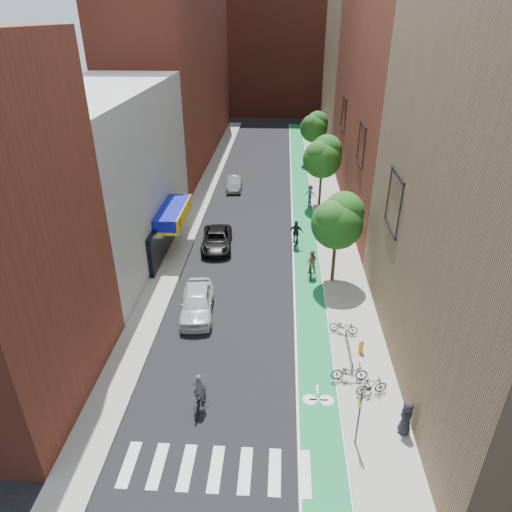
% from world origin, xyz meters
% --- Properties ---
extents(ground, '(160.00, 160.00, 0.00)m').
position_xyz_m(ground, '(0.00, 0.00, 0.00)').
color(ground, black).
rests_on(ground, ground).
extents(bike_lane, '(2.00, 68.00, 0.01)m').
position_xyz_m(bike_lane, '(4.00, 26.00, 0.01)').
color(bike_lane, '#136E42').
rests_on(bike_lane, ground).
extents(sidewalk_left, '(2.00, 68.00, 0.15)m').
position_xyz_m(sidewalk_left, '(-6.00, 26.00, 0.07)').
color(sidewalk_left, gray).
rests_on(sidewalk_left, ground).
extents(sidewalk_right, '(3.00, 68.00, 0.15)m').
position_xyz_m(sidewalk_right, '(6.50, 26.00, 0.07)').
color(sidewalk_right, gray).
rests_on(sidewalk_right, ground).
extents(building_left_white, '(8.00, 20.00, 12.00)m').
position_xyz_m(building_left_white, '(-11.00, 14.00, 6.00)').
color(building_left_white, silver).
rests_on(building_left_white, ground).
extents(building_left_far_red, '(8.00, 36.00, 22.00)m').
position_xyz_m(building_left_far_red, '(-11.00, 42.00, 11.00)').
color(building_left_far_red, maroon).
rests_on(building_left_far_red, ground).
extents(building_right_near_tan, '(8.00, 20.00, 18.00)m').
position_xyz_m(building_right_near_tan, '(12.00, 2.00, 9.00)').
color(building_right_near_tan, '#8C6B4C').
rests_on(building_right_near_tan, ground).
extents(building_right_mid_red, '(8.00, 28.00, 22.00)m').
position_xyz_m(building_right_mid_red, '(12.00, 26.00, 11.00)').
color(building_right_mid_red, maroon).
rests_on(building_right_mid_red, ground).
extents(building_right_far_tan, '(8.00, 20.00, 18.00)m').
position_xyz_m(building_right_far_tan, '(12.00, 50.00, 9.00)').
color(building_right_far_tan, '#8C6B4C').
rests_on(building_right_far_tan, ground).
extents(building_far_closure, '(30.00, 14.00, 20.00)m').
position_xyz_m(building_far_closure, '(0.00, 72.00, 10.00)').
color(building_far_closure, maroon).
rests_on(building_far_closure, ground).
extents(tree_near, '(3.40, 3.36, 6.42)m').
position_xyz_m(tree_near, '(5.65, 10.02, 4.66)').
color(tree_near, '#332619').
rests_on(tree_near, ground).
extents(tree_mid, '(3.55, 3.53, 6.74)m').
position_xyz_m(tree_mid, '(5.65, 24.02, 4.89)').
color(tree_mid, '#332619').
rests_on(tree_mid, ground).
extents(tree_far, '(3.30, 3.25, 6.21)m').
position_xyz_m(tree_far, '(5.65, 38.02, 4.50)').
color(tree_far, '#332619').
rests_on(tree_far, ground).
extents(sign_pole, '(0.13, 0.71, 3.00)m').
position_xyz_m(sign_pole, '(5.38, -3.50, 1.84)').
color(sign_pole, '#194C26').
rests_on(sign_pole, sidewalk_right).
extents(parked_car_white, '(2.42, 4.97, 1.63)m').
position_xyz_m(parked_car_white, '(-3.00, 5.76, 0.82)').
color(parked_car_white, silver).
rests_on(parked_car_white, ground).
extents(parked_car_black, '(2.67, 5.11, 1.37)m').
position_xyz_m(parked_car_black, '(-3.00, 14.71, 0.69)').
color(parked_car_black, black).
rests_on(parked_car_black, ground).
extents(parked_car_silver, '(1.69, 4.22, 1.36)m').
position_xyz_m(parked_car_silver, '(-3.00, 28.23, 0.68)').
color(parked_car_silver, gray).
rests_on(parked_car_silver, ground).
extents(cyclist_lead, '(0.81, 1.90, 2.01)m').
position_xyz_m(cyclist_lead, '(-1.57, -1.84, 0.66)').
color(cyclist_lead, black).
rests_on(cyclist_lead, ground).
extents(cyclist_lane_near, '(0.88, 1.71, 2.05)m').
position_xyz_m(cyclist_lane_near, '(4.17, 10.61, 0.87)').
color(cyclist_lane_near, black).
rests_on(cyclist_lane_near, ground).
extents(cyclist_lane_mid, '(1.17, 1.78, 2.25)m').
position_xyz_m(cyclist_lane_mid, '(3.20, 15.07, 0.89)').
color(cyclist_lane_mid, black).
rests_on(cyclist_lane_mid, ground).
extents(cyclist_lane_far, '(1.15, 1.73, 1.96)m').
position_xyz_m(cyclist_lane_far, '(4.70, 24.17, 0.87)').
color(cyclist_lane_far, black).
rests_on(cyclist_lane_far, ground).
extents(parked_bike_near, '(1.86, 0.71, 0.96)m').
position_xyz_m(parked_bike_near, '(5.58, 0.34, 0.63)').
color(parked_bike_near, black).
rests_on(parked_bike_near, sidewalk_right).
extents(parked_bike_mid, '(1.64, 0.84, 0.95)m').
position_xyz_m(parked_bike_mid, '(6.53, -0.57, 0.62)').
color(parked_bike_mid, black).
rests_on(parked_bike_mid, sidewalk_right).
extents(parked_bike_far, '(1.71, 0.91, 0.85)m').
position_xyz_m(parked_bike_far, '(5.72, 4.15, 0.58)').
color(parked_bike_far, black).
rests_on(parked_bike_far, sidewalk_right).
extents(pedestrian, '(0.80, 0.97, 1.71)m').
position_xyz_m(pedestrian, '(7.60, -2.76, 1.00)').
color(pedestrian, black).
rests_on(pedestrian, sidewalk_right).
extents(fire_hydrant, '(0.27, 0.27, 0.77)m').
position_xyz_m(fire_hydrant, '(6.48, 2.46, 0.56)').
color(fire_hydrant, orange).
rests_on(fire_hydrant, sidewalk_right).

